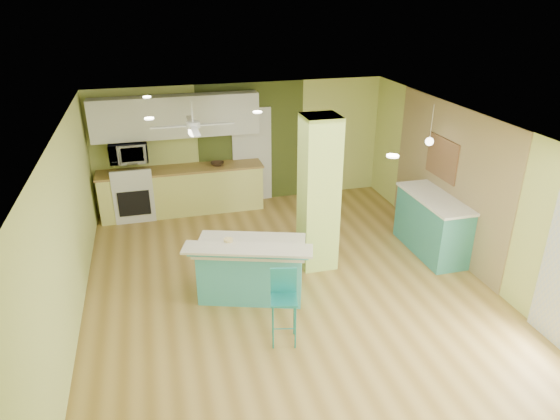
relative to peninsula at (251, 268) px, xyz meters
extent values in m
cube|color=olive|center=(0.58, 0.11, -0.45)|extent=(6.00, 7.00, 0.01)
cube|color=white|center=(0.58, 0.11, 2.06)|extent=(6.00, 7.00, 0.01)
cube|color=#C8D371|center=(0.58, 3.62, 0.81)|extent=(6.00, 0.01, 2.50)
cube|color=#C8D371|center=(0.58, -3.39, 0.81)|extent=(6.00, 0.01, 2.50)
cube|color=#C8D371|center=(-2.43, 0.11, 0.81)|extent=(0.01, 7.00, 2.50)
cube|color=#C8D371|center=(3.58, 0.11, 0.81)|extent=(0.01, 7.00, 2.50)
cube|color=#8B744F|center=(3.57, 0.71, 0.81)|extent=(0.02, 3.40, 2.50)
cube|color=#444F1F|center=(0.78, 3.60, 0.81)|extent=(2.20, 0.02, 2.50)
cube|color=silver|center=(0.78, 3.57, 0.56)|extent=(0.82, 0.05, 2.00)
cube|color=#BEDC66|center=(1.23, 0.61, 0.81)|extent=(0.55, 0.55, 2.50)
cube|color=#DDDD74|center=(-0.72, 3.31, 0.01)|extent=(3.20, 0.60, 0.90)
cube|color=olive|center=(-0.72, 3.31, 0.48)|extent=(3.25, 0.63, 0.04)
cube|color=silver|center=(-1.67, 3.31, 0.01)|extent=(0.76, 0.64, 0.90)
cube|color=black|center=(-1.67, 2.98, -0.02)|extent=(0.59, 0.02, 0.50)
cube|color=silver|center=(-1.67, 3.01, 0.55)|extent=(0.76, 0.06, 0.18)
cube|color=silver|center=(-0.72, 3.43, 1.51)|extent=(3.20, 0.34, 0.80)
imported|color=silver|center=(-1.67, 3.31, 0.91)|extent=(0.70, 0.48, 0.39)
cylinder|color=silver|center=(-0.52, 2.11, 1.86)|extent=(0.03, 0.03, 0.40)
cylinder|color=silver|center=(-0.52, 2.11, 1.66)|extent=(0.24, 0.24, 0.10)
sphere|color=white|center=(-0.52, 2.11, 1.54)|extent=(0.18, 0.18, 0.18)
cylinder|color=white|center=(3.23, 0.86, 1.75)|extent=(0.01, 0.01, 0.62)
sphere|color=white|center=(3.23, 0.86, 1.44)|extent=(0.14, 0.14, 0.14)
cube|color=brown|center=(3.54, 0.91, 1.11)|extent=(0.03, 0.90, 0.70)
cube|color=teal|center=(0.01, 0.02, -0.05)|extent=(1.64, 1.17, 0.78)
cube|color=beige|center=(0.01, 0.02, 0.37)|extent=(1.75, 1.28, 0.04)
cube|color=teal|center=(-0.10, -0.32, 0.44)|extent=(1.63, 0.64, 0.11)
cube|color=beige|center=(-0.10, -0.32, 0.50)|extent=(1.81, 0.91, 0.03)
cylinder|color=teal|center=(0.01, -1.29, -0.13)|extent=(0.02, 0.02, 0.63)
cylinder|color=teal|center=(0.28, -1.35, -0.13)|extent=(0.02, 0.02, 0.63)
cylinder|color=teal|center=(0.07, -1.02, -0.13)|extent=(0.02, 0.02, 0.63)
cylinder|color=teal|center=(0.34, -1.08, -0.13)|extent=(0.02, 0.02, 0.63)
cube|color=teal|center=(0.18, -1.19, 0.20)|extent=(0.40, 0.40, 0.03)
cube|color=teal|center=(0.21, -1.04, 0.39)|extent=(0.33, 0.10, 0.35)
cube|color=teal|center=(3.28, 0.52, 0.05)|extent=(0.63, 1.52, 0.98)
cube|color=white|center=(3.28, 0.52, 0.56)|extent=(0.67, 1.59, 0.04)
imported|color=#392617|center=(0.01, 3.29, 0.53)|extent=(0.32, 0.32, 0.07)
cylinder|color=gold|center=(-0.32, -0.04, 0.47)|extent=(0.13, 0.13, 0.16)
camera|label=1|loc=(-1.21, -6.23, 3.77)|focal=32.00mm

